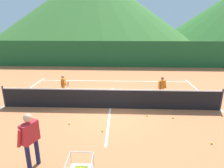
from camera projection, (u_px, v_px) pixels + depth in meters
ground_plane at (110, 108)px, 9.21m from camera, size 120.00×120.00×0.00m
line_baseline_far at (114, 81)px, 13.63m from camera, size 10.42×0.08×0.01m
line_sideline_west at (4, 106)px, 9.42m from camera, size 0.08×10.30×0.01m
line_sideline_east at (221, 110)px, 9.00m from camera, size 0.08×10.30×0.01m
line_service_center at (110, 108)px, 9.21m from camera, size 0.08×6.10×0.01m
tennis_net at (110, 99)px, 9.06m from camera, size 10.34×0.08×1.05m
instructor at (30, 136)px, 5.16m from camera, size 0.49×0.82×1.64m
student_0 at (64, 84)px, 10.42m from camera, size 0.42×0.59×1.24m
student_1 at (162, 86)px, 10.07m from camera, size 0.49×0.42×1.26m
tennis_ball_0 at (147, 115)px, 8.42m from camera, size 0.07×0.07×0.07m
tennis_ball_2 at (102, 131)px, 7.20m from camera, size 0.07×0.07×0.07m
tennis_ball_3 at (212, 143)px, 6.46m from camera, size 0.07×0.07×0.07m
tennis_ball_4 at (173, 118)px, 8.22m from camera, size 0.07×0.07×0.07m
tennis_ball_6 at (69, 124)px, 7.73m from camera, size 0.07×0.07×0.07m
windscreen_fence at (115, 54)px, 17.79m from camera, size 22.93×0.08×2.40m
hill_1 at (93, 5)px, 49.44m from camera, size 49.32×49.32×16.92m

